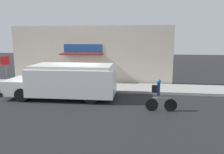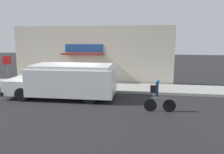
# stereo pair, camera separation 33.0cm
# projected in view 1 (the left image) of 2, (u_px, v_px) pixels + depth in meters

# --- Properties ---
(ground_plane) EXTENTS (70.00, 70.00, 0.00)m
(ground_plane) POSITION_uv_depth(u_px,v_px,m) (80.00, 92.00, 14.57)
(ground_plane) COLOR #232326
(sidewalk) EXTENTS (28.00, 2.62, 0.17)m
(sidewalk) POSITION_uv_depth(u_px,v_px,m) (85.00, 86.00, 15.83)
(sidewalk) COLOR #999993
(sidewalk) RESTS_ON ground_plane
(storefront) EXTENTS (12.66, 1.06, 4.47)m
(storefront) POSITION_uv_depth(u_px,v_px,m) (89.00, 55.00, 16.95)
(storefront) COLOR beige
(storefront) RESTS_ON ground_plane
(school_bus) EXTENTS (6.48, 2.92, 2.01)m
(school_bus) POSITION_uv_depth(u_px,v_px,m) (67.00, 81.00, 12.92)
(school_bus) COLOR white
(school_bus) RESTS_ON ground_plane
(cyclist) EXTENTS (1.53, 0.21, 1.61)m
(cyclist) POSITION_uv_depth(u_px,v_px,m) (159.00, 96.00, 10.59)
(cyclist) COLOR black
(cyclist) RESTS_ON ground_plane
(stop_sign_post) EXTENTS (0.45, 0.45, 2.14)m
(stop_sign_post) POSITION_uv_depth(u_px,v_px,m) (6.00, 66.00, 15.60)
(stop_sign_post) COLOR slate
(stop_sign_post) RESTS_ON sidewalk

